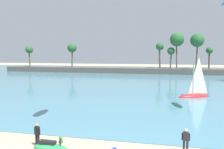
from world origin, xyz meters
name	(u,v)px	position (x,y,z in m)	size (l,w,h in m)	color
sea	(138,76)	(0.00, 56.16, 0.03)	(220.00, 100.31, 0.06)	teal
palm_headland	(148,65)	(2.08, 66.24, 2.89)	(96.33, 6.00, 13.06)	#514C47
watercraft_on_trailer	(50,149)	(0.47, 2.56, 0.52)	(2.63, 1.23, 1.28)	#4C4C51
person_rigging_by_gear	(37,134)	(-1.21, 3.89, 0.89)	(0.53, 0.28, 1.67)	black
person_at_waterline	(186,140)	(8.97, 5.02, 0.89)	(0.54, 0.27, 1.67)	#23232D
backpack_by_trailer	(61,140)	(0.14, 4.83, 0.21)	(0.37, 0.37, 0.44)	#47844C
sailboat_mid_bay	(195,92)	(12.04, 26.00, 0.73)	(5.29, 3.65, 7.45)	red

